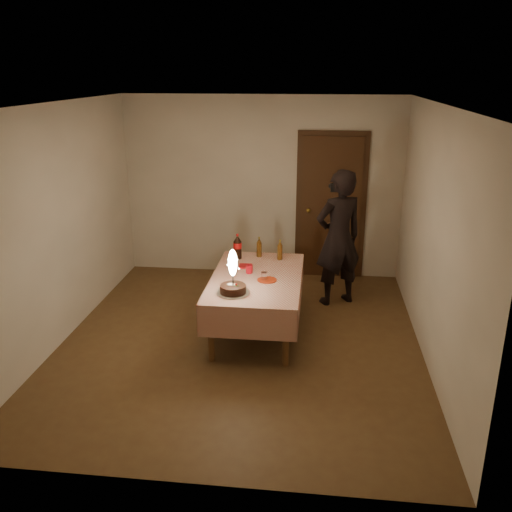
# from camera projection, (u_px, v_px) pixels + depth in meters

# --- Properties ---
(ground) EXTENTS (4.00, 4.50, 0.01)m
(ground) POSITION_uv_depth(u_px,v_px,m) (241.00, 341.00, 6.14)
(ground) COLOR brown
(ground) RESTS_ON ground
(room_shell) EXTENTS (4.04, 4.54, 2.62)m
(room_shell) POSITION_uv_depth(u_px,v_px,m) (243.00, 197.00, 5.67)
(room_shell) COLOR silver
(room_shell) RESTS_ON ground
(dining_table) EXTENTS (1.02, 1.72, 0.68)m
(dining_table) POSITION_uv_depth(u_px,v_px,m) (257.00, 284.00, 6.20)
(dining_table) COLOR brown
(dining_table) RESTS_ON ground
(birthday_cake) EXTENTS (0.35, 0.35, 0.48)m
(birthday_cake) POSITION_uv_depth(u_px,v_px,m) (233.00, 283.00, 5.68)
(birthday_cake) COLOR white
(birthday_cake) RESTS_ON dining_table
(red_plate) EXTENTS (0.22, 0.22, 0.01)m
(red_plate) POSITION_uv_depth(u_px,v_px,m) (267.00, 280.00, 6.06)
(red_plate) COLOR #BA2B0C
(red_plate) RESTS_ON dining_table
(red_cup) EXTENTS (0.08, 0.08, 0.10)m
(red_cup) POSITION_uv_depth(u_px,v_px,m) (249.00, 269.00, 6.25)
(red_cup) COLOR #B50C17
(red_cup) RESTS_ON dining_table
(clear_cup) EXTENTS (0.07, 0.07, 0.09)m
(clear_cup) POSITION_uv_depth(u_px,v_px,m) (264.00, 276.00, 6.06)
(clear_cup) COLOR silver
(clear_cup) RESTS_ON dining_table
(napkin_stack) EXTENTS (0.15, 0.15, 0.02)m
(napkin_stack) POSITION_uv_depth(u_px,v_px,m) (245.00, 266.00, 6.46)
(napkin_stack) COLOR #A51215
(napkin_stack) RESTS_ON dining_table
(cola_bottle) EXTENTS (0.10, 0.10, 0.32)m
(cola_bottle) POSITION_uv_depth(u_px,v_px,m) (238.00, 247.00, 6.71)
(cola_bottle) COLOR black
(cola_bottle) RESTS_ON dining_table
(amber_bottle_left) EXTENTS (0.06, 0.06, 0.25)m
(amber_bottle_left) POSITION_uv_depth(u_px,v_px,m) (259.00, 248.00, 6.79)
(amber_bottle_left) COLOR #512F0D
(amber_bottle_left) RESTS_ON dining_table
(amber_bottle_right) EXTENTS (0.06, 0.06, 0.25)m
(amber_bottle_right) POSITION_uv_depth(u_px,v_px,m) (280.00, 250.00, 6.69)
(amber_bottle_right) COLOR #512F0D
(amber_bottle_right) RESTS_ON dining_table
(photographer) EXTENTS (0.77, 0.68, 1.77)m
(photographer) POSITION_uv_depth(u_px,v_px,m) (338.00, 238.00, 6.89)
(photographer) COLOR black
(photographer) RESTS_ON ground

